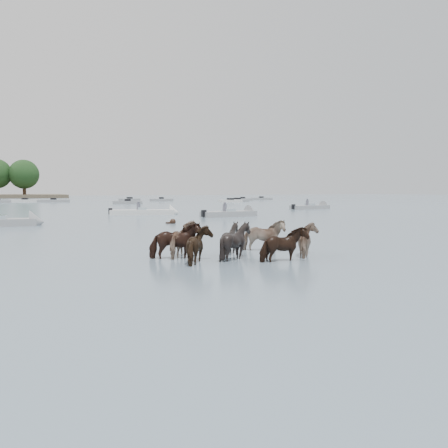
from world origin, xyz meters
name	(u,v)px	position (x,y,z in m)	size (l,w,h in m)	color
ground	(260,265)	(0.00, 0.00, 0.00)	(400.00, 400.00, 0.00)	slate
pony_herd	(234,243)	(-0.03, 1.83, 0.50)	(6.31, 3.79, 1.49)	black
swimming_pony	(172,222)	(3.35, 18.32, 0.10)	(0.72, 0.44, 0.44)	black
motorboat_b	(13,222)	(-6.88, 20.86, 0.23)	(5.21, 2.16, 1.92)	gray
motorboat_c	(151,212)	(5.37, 30.37, 0.22)	(6.67, 3.60, 1.92)	silver
motorboat_d	(236,214)	(11.48, 24.40, 0.23)	(5.78, 2.16, 1.92)	gray
motorboat_e	(315,207)	(27.83, 34.84, 0.22)	(6.06, 2.27, 1.92)	gray
distant_flotilla	(53,202)	(0.46, 76.60, 0.26)	(103.00, 24.88, 0.93)	gray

